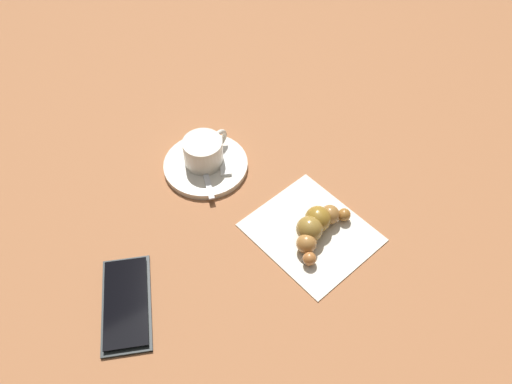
% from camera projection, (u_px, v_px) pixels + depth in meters
% --- Properties ---
extents(ground_plane, '(1.80, 1.80, 0.00)m').
position_uv_depth(ground_plane, '(245.00, 198.00, 0.86)').
color(ground_plane, '#9C613B').
extents(saucer, '(0.14, 0.14, 0.01)m').
position_uv_depth(saucer, '(206.00, 165.00, 0.89)').
color(saucer, silver).
rests_on(saucer, ground).
extents(espresso_cup, '(0.07, 0.09, 0.05)m').
position_uv_depth(espresso_cup, '(204.00, 151.00, 0.87)').
color(espresso_cup, silver).
rests_on(espresso_cup, saucer).
extents(teaspoon, '(0.12, 0.05, 0.01)m').
position_uv_depth(teaspoon, '(202.00, 162.00, 0.89)').
color(teaspoon, silver).
rests_on(teaspoon, saucer).
extents(sugar_packet, '(0.07, 0.04, 0.01)m').
position_uv_depth(sugar_packet, '(225.00, 161.00, 0.89)').
color(sugar_packet, white).
rests_on(sugar_packet, saucer).
extents(napkin, '(0.20, 0.18, 0.00)m').
position_uv_depth(napkin, '(311.00, 232.00, 0.81)').
color(napkin, silver).
rests_on(napkin, ground).
extents(croissant, '(0.08, 0.12, 0.04)m').
position_uv_depth(croissant, '(316.00, 226.00, 0.79)').
color(croissant, '#966129').
rests_on(croissant, napkin).
extents(cell_phone, '(0.16, 0.12, 0.01)m').
position_uv_depth(cell_phone, '(126.00, 303.00, 0.73)').
color(cell_phone, black).
rests_on(cell_phone, ground).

